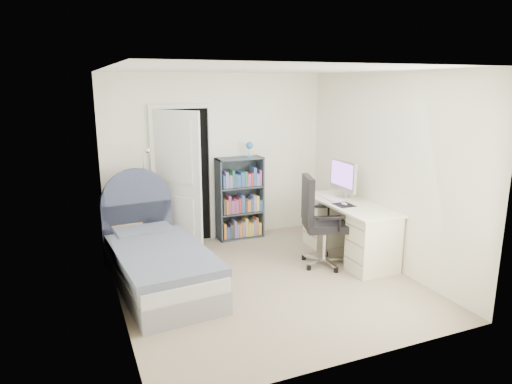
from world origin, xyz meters
name	(u,v)px	position (x,y,z in m)	size (l,w,h in m)	color
room_shell	(266,181)	(0.00, 0.00, 1.25)	(3.50, 3.70, 2.60)	gray
door	(179,178)	(-0.65, 1.57, 1.03)	(0.92, 0.67, 2.06)	black
bed	(158,262)	(-1.21, 0.42, 0.29)	(1.13, 2.13, 1.26)	gray
nightstand	(124,229)	(-1.46, 1.49, 0.41)	(0.42, 0.42, 0.62)	tan
floor_lamp	(148,210)	(-1.12, 1.57, 0.61)	(0.21, 0.21, 1.50)	silver
bookcase	(240,201)	(0.30, 1.65, 0.58)	(0.70, 0.30, 1.50)	#3D4A54
desk	(348,227)	(1.39, 0.31, 0.42)	(0.63, 1.58, 1.29)	#F2EECB
office_chair	(318,217)	(0.85, 0.22, 0.66)	(0.67, 0.68, 1.20)	silver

